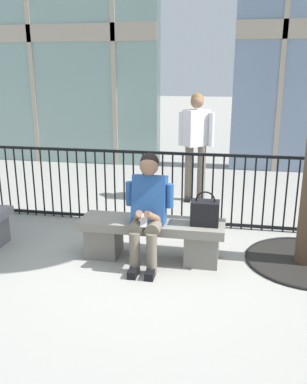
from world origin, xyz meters
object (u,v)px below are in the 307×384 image
seated_person_with_phone (148,207)px  handbag_on_bench (205,212)px  stone_bench (152,236)px  bystander_at_railing (196,139)px

seated_person_with_phone → handbag_on_bench: bearing=11.2°
stone_bench → bystander_at_railing: 2.38m
handbag_on_bench → stone_bench: bearing=179.0°
handbag_on_bench → bystander_at_railing: bystander_at_railing is taller
seated_person_with_phone → bystander_at_railing: 2.42m
stone_bench → handbag_on_bench: size_ratio=4.30×
seated_person_with_phone → bystander_at_railing: bearing=83.2°
seated_person_with_phone → handbag_on_bench: (0.60, 0.12, -0.06)m
stone_bench → handbag_on_bench: bearing=-1.0°
seated_person_with_phone → bystander_at_railing: bystander_at_railing is taller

